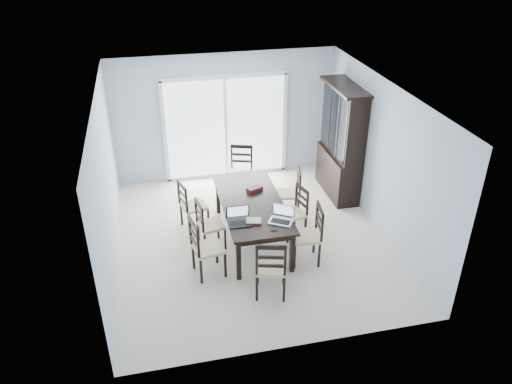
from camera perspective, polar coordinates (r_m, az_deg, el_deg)
floor at (r=8.62m, az=-0.48°, el=-5.38°), size 5.00×5.00×0.00m
ceiling at (r=7.46m, az=-0.57°, el=11.28°), size 5.00×5.00×0.00m
back_wall at (r=10.21m, az=-3.54°, el=8.54°), size 4.50×0.02×2.60m
wall_left at (r=7.85m, az=-16.78°, el=0.60°), size 0.02×5.00×2.60m
wall_right at (r=8.67m, az=14.21°, el=3.75°), size 0.02×5.00×2.60m
balcony at (r=11.65m, az=-4.16°, el=4.02°), size 4.50×2.00×0.10m
railing at (r=12.33m, az=-5.00°, el=8.47°), size 4.50×0.06×1.10m
dining_table at (r=8.26m, az=-0.50°, el=-1.54°), size 1.00×2.20×0.75m
china_hutch at (r=9.70m, az=9.70°, el=5.56°), size 0.50×1.38×2.20m
sliding_door at (r=10.27m, az=-3.48°, el=7.39°), size 2.52×0.05×2.18m
chair_left_near at (r=7.54m, az=-6.22°, el=-5.73°), size 0.51×0.50×1.14m
chair_left_mid at (r=8.16m, az=-5.78°, el=-3.19°), size 0.46×0.45×1.03m
chair_left_far at (r=8.68m, az=-7.71°, el=-1.01°), size 0.51×0.50×1.07m
chair_right_near at (r=7.84m, az=6.41°, el=-4.18°), size 0.49×0.48×1.14m
chair_right_mid at (r=8.50m, az=4.65°, el=-1.66°), size 0.49×0.48×1.04m
chair_right_far at (r=9.09m, az=4.28°, el=0.51°), size 0.46×0.45×1.03m
chair_end_near at (r=7.08m, az=1.72°, el=-8.12°), size 0.53×0.54×1.15m
chair_end_far at (r=9.73m, az=-1.71°, el=3.06°), size 0.55×0.56×1.15m
laptop_dark at (r=7.62m, az=-1.90°, el=-3.26°), size 0.37×0.26×0.25m
laptop_silver at (r=7.66m, az=2.85°, el=-3.07°), size 0.43×0.40×0.25m
book_stack at (r=7.67m, az=-0.32°, el=-3.35°), size 0.27×0.22×0.04m
cell_phone at (r=7.49m, az=2.07°, el=-4.37°), size 0.11×0.06×0.01m
game_box at (r=8.52m, az=-0.15°, el=0.36°), size 0.30×0.23×0.07m
hot_tub at (r=11.38m, az=-8.01°, el=6.18°), size 2.21×2.04×0.99m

